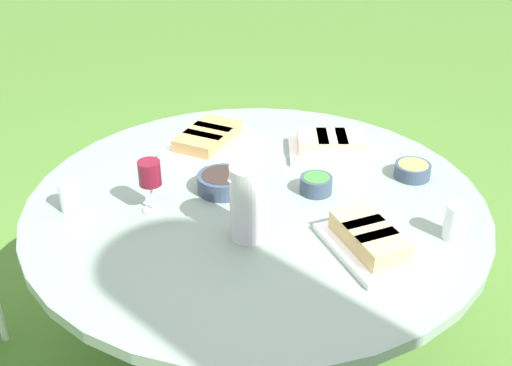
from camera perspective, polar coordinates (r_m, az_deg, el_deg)
ground_plane at (r=2.47m, az=0.00°, el=-15.86°), size 40.00×40.00×0.00m
dining_table at (r=2.06m, az=0.00°, el=-3.58°), size 1.44×1.44×0.72m
water_pitcher at (r=1.79m, az=-0.66°, el=-1.72°), size 0.12×0.11×0.23m
wine_glass at (r=1.93m, az=-9.42°, el=0.67°), size 0.07×0.07×0.17m
platter_bread_main at (r=2.29m, az=6.72°, el=3.36°), size 0.35×0.31×0.07m
platter_charcuterie at (r=2.33m, az=-4.27°, el=3.91°), size 0.39×0.39×0.07m
platter_sandwich_side at (r=1.80m, az=10.01°, el=-5.04°), size 0.19×0.31×0.08m
bowl_fries at (r=2.19m, az=13.75°, el=1.15°), size 0.12×0.12×0.05m
bowl_salad at (r=2.05m, az=5.37°, el=-0.06°), size 0.10×0.10×0.06m
bowl_olives at (r=2.05m, az=-3.01°, el=0.12°), size 0.16×0.16×0.06m
cup_water_near at (r=2.02m, az=-16.21°, el=-1.17°), size 0.06×0.06×0.09m
cup_water_far at (r=1.90m, az=17.29°, el=-3.30°), size 0.06×0.06×0.11m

